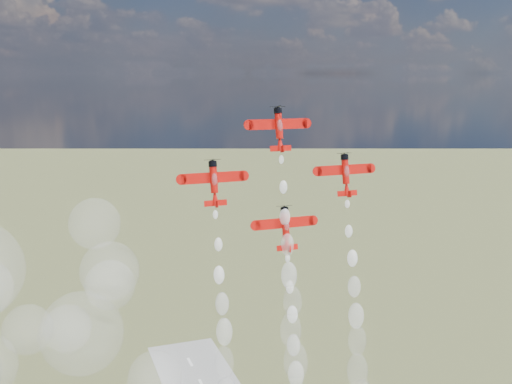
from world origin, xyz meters
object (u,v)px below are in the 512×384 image
Objects in this scene: plane_left at (214,182)px; plane_slot at (286,227)px; plane_right at (346,174)px; plane_lead at (279,128)px.

plane_slot is at bearing -7.95° from plane_left.
plane_left and plane_right have the same top height.
plane_left is at bearing 180.00° from plane_right.
plane_lead is 1.00× the size of plane_right.
plane_right is at bearing 0.00° from plane_left.
plane_lead reaches higher than plane_left.
plane_slot is (0.00, -4.27, -20.95)m from plane_lead.
plane_right is at bearing -7.95° from plane_lead.
plane_lead is at bearing 90.00° from plane_slot.
plane_lead is 21.38m from plane_slot.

